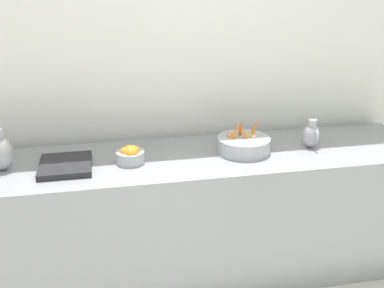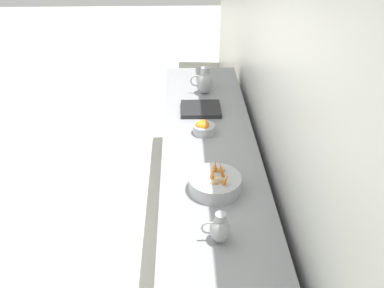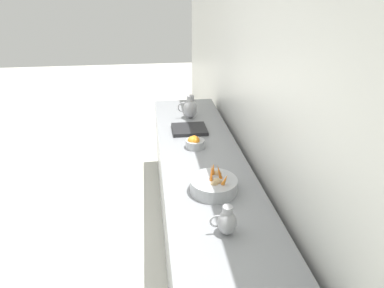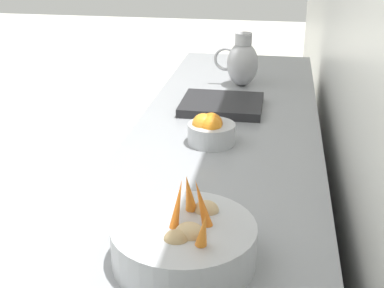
# 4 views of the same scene
# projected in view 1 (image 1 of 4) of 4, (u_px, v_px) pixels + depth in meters

# --- Properties ---
(tile_wall_left) EXTENTS (0.10, 9.06, 3.00)m
(tile_wall_left) POSITION_uv_depth(u_px,v_px,m) (234.00, 40.00, 3.14)
(tile_wall_left) COLOR white
(tile_wall_left) RESTS_ON ground_plane
(prep_counter) EXTENTS (0.72, 3.30, 0.86)m
(prep_counter) POSITION_uv_depth(u_px,v_px,m) (176.00, 217.00, 2.99)
(prep_counter) COLOR gray
(prep_counter) RESTS_ON ground_plane
(vegetable_colander) EXTENTS (0.34, 0.34, 0.22)m
(vegetable_colander) POSITION_uv_depth(u_px,v_px,m) (243.00, 144.00, 2.90)
(vegetable_colander) COLOR #ADAFB5
(vegetable_colander) RESTS_ON prep_counter
(orange_bowl) EXTENTS (0.17, 0.17, 0.11)m
(orange_bowl) POSITION_uv_depth(u_px,v_px,m) (130.00, 155.00, 2.73)
(orange_bowl) COLOR #ADAFB5
(orange_bowl) RESTS_ON prep_counter
(metal_pitcher_tall) EXTENTS (0.21, 0.15, 0.25)m
(metal_pitcher_tall) POSITION_uv_depth(u_px,v_px,m) (0.00, 151.00, 2.62)
(metal_pitcher_tall) COLOR #A3A3A8
(metal_pitcher_tall) RESTS_ON prep_counter
(metal_pitcher_short) EXTENTS (0.16, 0.11, 0.19)m
(metal_pitcher_short) POSITION_uv_depth(u_px,v_px,m) (311.00, 135.00, 2.97)
(metal_pitcher_short) COLOR #A3A3A8
(metal_pitcher_short) RESTS_ON prep_counter
(counter_sink_basin) EXTENTS (0.34, 0.30, 0.04)m
(counter_sink_basin) POSITION_uv_depth(u_px,v_px,m) (66.00, 165.00, 2.67)
(counter_sink_basin) COLOR #232326
(counter_sink_basin) RESTS_ON prep_counter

